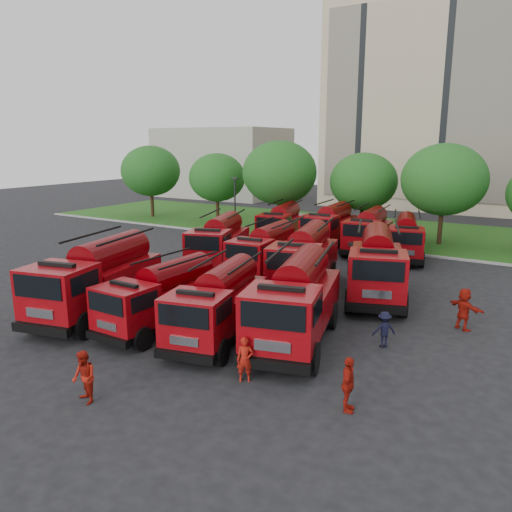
{
  "coord_description": "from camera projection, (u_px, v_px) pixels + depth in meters",
  "views": [
    {
      "loc": [
        13.69,
        -18.48,
        8.11
      ],
      "look_at": [
        -0.5,
        4.99,
        1.8
      ],
      "focal_mm": 35.0,
      "sensor_mm": 36.0,
      "label": 1
    }
  ],
  "objects": [
    {
      "name": "curb",
      "position": [
        347.0,
        247.0,
        39.04
      ],
      "size": [
        70.0,
        0.3,
        0.14
      ],
      "primitive_type": "cube",
      "color": "gray",
      "rests_on": "ground"
    },
    {
      "name": "fire_truck_7",
      "position": [
        377.0,
        265.0,
        26.17
      ],
      "size": [
        5.0,
        8.27,
        3.56
      ],
      "rotation": [
        0.0,
        0.0,
        0.32
      ],
      "color": "black",
      "rests_on": "ground"
    },
    {
      "name": "fire_truck_11",
      "position": [
        406.0,
        238.0,
        35.02
      ],
      "size": [
        3.89,
        6.98,
        3.02
      ],
      "rotation": [
        0.0,
        0.0,
        0.26
      ],
      "color": "black",
      "rests_on": "ground"
    },
    {
      "name": "fire_truck_3",
      "position": [
        296.0,
        301.0,
        20.36
      ],
      "size": [
        4.48,
        8.09,
        3.5
      ],
      "rotation": [
        0.0,
        0.0,
        0.25
      ],
      "color": "black",
      "rests_on": "ground"
    },
    {
      "name": "firefighter_2",
      "position": [
        347.0,
        411.0,
        15.37
      ],
      "size": [
        0.83,
        1.15,
        1.77
      ],
      "primitive_type": "imported",
      "rotation": [
        0.0,
        0.0,
        1.82
      ],
      "color": "#99150B",
      "rests_on": "ground"
    },
    {
      "name": "tree_2",
      "position": [
        280.0,
        173.0,
        44.89
      ],
      "size": [
        6.72,
        6.72,
        8.22
      ],
      "color": "#382314",
      "rests_on": "ground"
    },
    {
      "name": "fire_truck_9",
      "position": [
        330.0,
        226.0,
        39.25
      ],
      "size": [
        2.99,
        7.3,
        3.26
      ],
      "rotation": [
        0.0,
        0.0,
        0.06
      ],
      "color": "black",
      "rests_on": "ground"
    },
    {
      "name": "apartment_building",
      "position": [
        457.0,
        104.0,
        60.29
      ],
      "size": [
        30.0,
        14.18,
        25.0
      ],
      "color": "#C3B091",
      "rests_on": "ground"
    },
    {
      "name": "tree_4",
      "position": [
        444.0,
        180.0,
        38.7
      ],
      "size": [
        6.55,
        6.55,
        8.01
      ],
      "color": "#382314",
      "rests_on": "ground"
    },
    {
      "name": "fire_truck_0",
      "position": [
        97.0,
        278.0,
        23.56
      ],
      "size": [
        4.34,
        8.24,
        3.57
      ],
      "rotation": [
        0.0,
        0.0,
        0.22
      ],
      "color": "black",
      "rests_on": "ground"
    },
    {
      "name": "fire_truck_5",
      "position": [
        266.0,
        251.0,
        30.7
      ],
      "size": [
        3.01,
        6.96,
        3.08
      ],
      "rotation": [
        0.0,
        0.0,
        0.1
      ],
      "color": "black",
      "rests_on": "ground"
    },
    {
      "name": "fire_truck_6",
      "position": [
        305.0,
        258.0,
        28.07
      ],
      "size": [
        4.19,
        7.91,
        3.43
      ],
      "rotation": [
        0.0,
        0.0,
        0.23
      ],
      "color": "black",
      "rests_on": "ground"
    },
    {
      "name": "firefighter_3",
      "position": [
        383.0,
        347.0,
        20.18
      ],
      "size": [
        1.06,
        1.01,
        1.49
      ],
      "primitive_type": "imported",
      "rotation": [
        0.0,
        0.0,
        3.85
      ],
      "color": "black",
      "rests_on": "ground"
    },
    {
      "name": "lawn",
      "position": [
        379.0,
        231.0,
        45.8
      ],
      "size": [
        70.0,
        16.0,
        0.12
      ],
      "primitive_type": "cube",
      "color": "#185115",
      "rests_on": "ground"
    },
    {
      "name": "tree_1",
      "position": [
        217.0,
        178.0,
        50.36
      ],
      "size": [
        5.71,
        5.71,
        6.98
      ],
      "color": "#382314",
      "rests_on": "ground"
    },
    {
      "name": "firefighter_4",
      "position": [
        215.0,
        278.0,
        30.37
      ],
      "size": [
        1.1,
        1.13,
        1.96
      ],
      "primitive_type": "imported",
      "rotation": [
        0.0,
        0.0,
        2.3
      ],
      "color": "black",
      "rests_on": "ground"
    },
    {
      "name": "ground",
      "position": [
        212.0,
        313.0,
        24.13
      ],
      "size": [
        140.0,
        140.0,
        0.0
      ],
      "primitive_type": "plane",
      "color": "black",
      "rests_on": "ground"
    },
    {
      "name": "fire_truck_4",
      "position": [
        219.0,
        241.0,
        32.95
      ],
      "size": [
        4.65,
        7.63,
        3.29
      ],
      "rotation": [
        0.0,
        0.0,
        0.32
      ],
      "color": "black",
      "rests_on": "ground"
    },
    {
      "name": "tree_3",
      "position": [
        363.0,
        182.0,
        43.6
      ],
      "size": [
        5.88,
        5.88,
        7.19
      ],
      "color": "#382314",
      "rests_on": "ground"
    },
    {
      "name": "fire_truck_1",
      "position": [
        162.0,
        296.0,
        21.96
      ],
      "size": [
        2.45,
        6.46,
        2.92
      ],
      "rotation": [
        0.0,
        0.0,
        -0.02
      ],
      "color": "black",
      "rests_on": "ground"
    },
    {
      "name": "fire_truck_2",
      "position": [
        219.0,
        303.0,
        20.75
      ],
      "size": [
        3.72,
        7.02,
        3.04
      ],
      "rotation": [
        0.0,
        0.0,
        0.23
      ],
      "color": "black",
      "rests_on": "ground"
    },
    {
      "name": "firefighter_0",
      "position": [
        245.0,
        381.0,
        17.31
      ],
      "size": [
        0.72,
        0.67,
        1.59
      ],
      "primitive_type": "imported",
      "rotation": [
        0.0,
        0.0,
        0.55
      ],
      "color": "#99150B",
      "rests_on": "ground"
    },
    {
      "name": "firefighter_5",
      "position": [
        462.0,
        329.0,
        22.05
      ],
      "size": [
        1.89,
        1.56,
        1.89
      ],
      "primitive_type": "imported",
      "rotation": [
        0.0,
        0.0,
        2.59
      ],
      "color": "#99150B",
      "rests_on": "ground"
    },
    {
      "name": "fire_truck_8",
      "position": [
        282.0,
        224.0,
        40.6
      ],
      "size": [
        3.69,
        7.18,
        3.12
      ],
      "rotation": [
        0.0,
        0.0,
        0.2
      ],
      "color": "black",
      "rests_on": "ground"
    },
    {
      "name": "fire_truck_10",
      "position": [
        369.0,
        231.0,
        37.14
      ],
      "size": [
        3.1,
        7.16,
        3.17
      ],
      "rotation": [
        0.0,
        0.0,
        0.1
      ],
      "color": "black",
      "rests_on": "ground"
    },
    {
      "name": "side_building",
      "position": [
        222.0,
        163.0,
        74.83
      ],
      "size": [
        18.0,
        12.0,
        10.0
      ],
      "primitive_type": "cube",
      "color": "#9C988A",
      "rests_on": "ground"
    },
    {
      "name": "tree_0",
      "position": [
        151.0,
        171.0,
        53.45
      ],
      "size": [
        6.3,
        6.3,
        7.7
      ],
      "color": "#382314",
      "rests_on": "ground"
    },
    {
      "name": "lamp_post_0",
      "position": [
        235.0,
        204.0,
        42.87
      ],
      "size": [
        0.6,
        0.25,
        5.11
      ],
      "color": "black",
      "rests_on": "ground"
    },
    {
      "name": "firefighter_1",
      "position": [
        86.0,
        402.0,
        15.88
      ],
      "size": [
        0.95,
        0.73,
        1.73
      ],
      "primitive_type": "imported",
      "rotation": [
        0.0,
        0.0,
        -0.37
      ],
      "color": "#99150B",
      "rests_on": "ground"
    }
  ]
}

